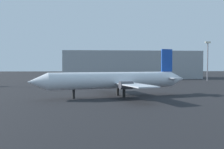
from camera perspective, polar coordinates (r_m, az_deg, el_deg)
airplane_on_taxiway at (r=49.08m, az=0.93°, el=-1.41°), size 34.09×24.70×10.25m
light_mast_right at (r=112.44m, az=22.19°, el=3.65°), size 2.40×0.50×17.39m
terminal_building at (r=128.51m, az=4.53°, el=2.31°), size 70.29×24.36×14.24m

